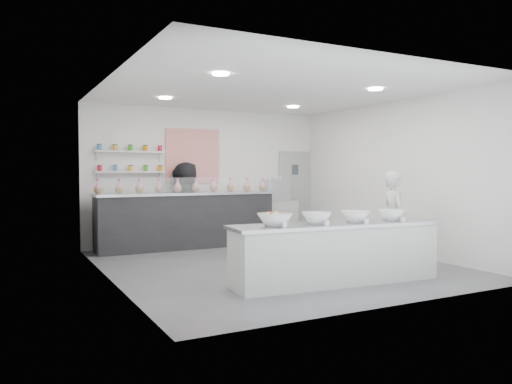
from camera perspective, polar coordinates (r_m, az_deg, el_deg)
floor at (r=8.75m, az=1.88°, el=-8.26°), size 6.00×6.00×0.00m
ceiling at (r=8.71m, az=1.91°, el=11.53°), size 6.00×6.00×0.00m
back_wall at (r=11.31m, az=-5.60°, el=1.80°), size 5.50×0.00×5.50m
left_wall at (r=7.63m, az=-16.40°, el=1.42°), size 0.00×6.00×6.00m
right_wall at (r=10.23m, az=15.44°, el=1.66°), size 0.00×6.00×6.00m
back_door at (r=12.34m, az=4.42°, el=-0.24°), size 0.88×0.04×2.10m
pattern_panel at (r=11.16m, az=-7.23°, el=4.09°), size 1.25×0.03×1.20m
jar_shelf_lower at (r=10.68m, az=-14.15°, el=2.24°), size 1.45×0.22×0.04m
jar_shelf_upper at (r=10.69m, az=-14.17°, el=4.49°), size 1.45×0.22×0.04m
preserve_jars at (r=10.66m, az=-14.14°, el=3.74°), size 1.45×0.10×0.56m
downlight_0 at (r=7.21m, az=-4.06°, el=13.29°), size 0.24×0.24×0.02m
downlight_1 at (r=8.69m, az=13.48°, el=11.35°), size 0.24×0.24×0.02m
downlight_2 at (r=9.61m, az=-10.34°, el=10.51°), size 0.24×0.24×0.02m
downlight_3 at (r=10.77m, az=4.25°, el=9.66°), size 0.24×0.24×0.02m
prep_counter at (r=7.34m, az=9.14°, el=-6.90°), size 3.24×0.99×0.87m
back_bar at (r=10.59m, az=-7.88°, el=-3.20°), size 3.79×0.71×1.17m
sneeze_guard at (r=10.23m, az=-7.29°, el=0.79°), size 3.73×0.03×0.32m
espresso_ledge at (r=11.84m, az=1.81°, el=-3.15°), size 1.27×0.40×0.94m
espresso_machine at (r=11.84m, az=2.22°, el=0.25°), size 0.60×0.42×0.46m
cup_stacks at (r=11.72m, az=1.22°, el=-0.10°), size 0.24×0.24×0.32m
prep_bowls at (r=7.27m, az=9.17°, el=-2.84°), size 2.42×0.73×0.17m
label_cards at (r=6.89m, az=12.12°, el=-3.59°), size 2.01×0.04×0.07m
cookie_bags at (r=10.55m, az=-7.91°, el=0.75°), size 3.77×0.18×0.29m
woman_prep at (r=8.81m, az=15.53°, el=-2.94°), size 0.56×0.68×1.62m
staff_left at (r=10.77m, az=-8.95°, el=-1.78°), size 0.81×0.64×1.67m
staff_right at (r=10.82m, az=-8.00°, el=-1.38°), size 1.03×0.86×1.81m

